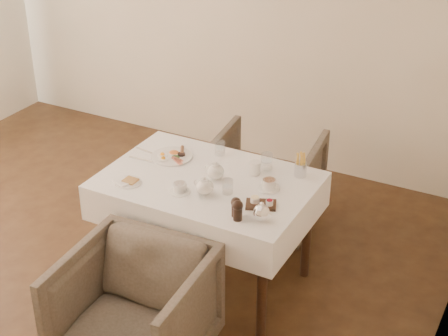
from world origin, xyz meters
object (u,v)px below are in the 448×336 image
armchair_near (135,312)px  armchair_far (265,182)px  table (208,196)px  breakfast_plate (172,156)px  teapot_centre (215,170)px

armchair_near → armchair_far: bearing=85.7°
table → breakfast_plate: (-0.34, 0.15, 0.13)m
teapot_centre → armchair_near: bearing=-79.2°
table → teapot_centre: 0.18m
armchair_far → breakfast_plate: size_ratio=2.85×
armchair_far → teapot_centre: 0.90m
armchair_far → teapot_centre: (0.01, -0.77, 0.47)m
breakfast_plate → teapot_centre: 0.41m
breakfast_plate → teapot_centre: teapot_centre is taller
breakfast_plate → armchair_near: bearing=-74.8°
table → armchair_far: table is taller
armchair_far → teapot_centre: bearing=84.0°
armchair_far → armchair_near: bearing=82.6°
armchair_near → breakfast_plate: breakfast_plate is taller
armchair_far → breakfast_plate: 0.85m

